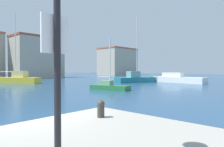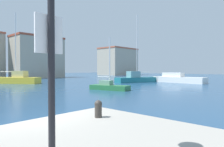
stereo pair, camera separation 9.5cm
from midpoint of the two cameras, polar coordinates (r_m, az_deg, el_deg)
water at (r=32.00m, az=-12.71°, el=-2.92°), size 160.00×160.00×0.00m
mooring_bollard at (r=6.12m, az=-3.41°, el=-9.62°), size 0.22×0.22×0.51m
sailboat_teal_far_right at (r=35.81m, az=6.88°, el=-1.41°), size 8.27×4.32×11.69m
motorboat_white_far_left at (r=36.38m, az=18.02°, el=-1.46°), size 2.83×8.98×1.71m
sailboat_green_inner_mooring at (r=22.64m, az=-0.69°, el=-3.59°), size 2.42×4.70×5.78m
sailboat_yellow_distant_east at (r=36.00m, az=-25.07°, el=-1.44°), size 6.17×7.45×11.34m
yacht_club at (r=57.66m, az=-20.04°, el=4.30°), size 12.48×7.32×10.91m
harbor_office at (r=79.92m, az=1.74°, el=3.34°), size 14.05×9.42×10.49m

